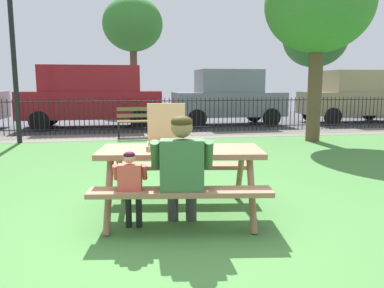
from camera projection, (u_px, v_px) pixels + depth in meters
name	position (u px, v px, depth m)	size (l,w,h in m)	color
ground	(153.00, 184.00, 5.74)	(28.00, 11.99, 0.02)	#47803C
cobblestone_walkway	(141.00, 137.00, 10.89)	(28.00, 1.40, 0.01)	slate
street_asphalt	(136.00, 121.00, 15.43)	(28.00, 7.93, 0.01)	#424247
picnic_table_foreground	(181.00, 164.00, 4.30)	(1.99, 1.72, 0.79)	#94694E
pizza_box_open	(167.00, 139.00, 4.35)	(0.48, 0.53, 0.50)	tan
adult_at_table	(182.00, 168.00, 3.79)	(0.63, 0.63, 1.19)	#3D3D3D
child_at_table	(131.00, 183.00, 3.77)	(0.34, 0.34, 0.85)	black
iron_fence_streetside	(139.00, 116.00, 11.49)	(19.63, 0.03, 1.06)	black
park_bench_center	(146.00, 122.00, 10.72)	(1.61, 0.50, 0.85)	brown
lamp_post_walkway	(13.00, 42.00, 9.33)	(0.28, 0.28, 4.08)	black
tree_midground_left	(319.00, 5.00, 9.50)	(2.70, 2.70, 4.68)	brown
parked_car_center	(92.00, 95.00, 12.96)	(4.62, 1.99, 2.08)	maroon
parked_car_right	(228.00, 97.00, 13.76)	(3.95, 1.94, 1.98)	slate
parked_car_far_right	(354.00, 96.00, 14.58)	(3.92, 1.86, 1.98)	#95865F
far_tree_midleft	(133.00, 25.00, 19.58)	(3.07, 3.07, 5.89)	brown
far_tree_center	(315.00, 39.00, 21.32)	(3.56, 3.56, 5.60)	brown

